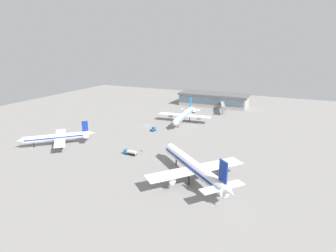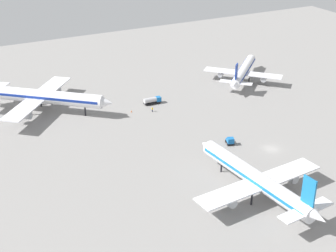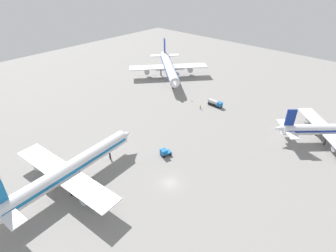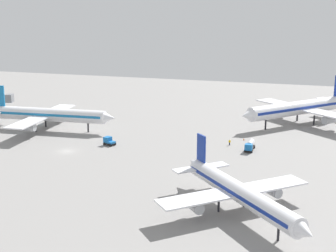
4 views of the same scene
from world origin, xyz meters
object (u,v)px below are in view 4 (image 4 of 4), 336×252
at_px(airplane_taxiing, 238,192).
at_px(fuel_truck, 250,145).
at_px(airplane_at_gate, 47,115).
at_px(baggage_tug, 109,141).
at_px(safety_cone_near_gate, 244,139).
at_px(airplane_distant, 300,108).
at_px(ground_crew_worker, 230,142).

xyz_separation_m(airplane_taxiing, fuel_truck, (-41.80, -4.03, -2.87)).
bearing_deg(airplane_at_gate, fuel_truck, -7.33).
xyz_separation_m(baggage_tug, fuel_truck, (-7.47, 38.57, 0.23)).
bearing_deg(safety_cone_near_gate, airplane_at_gate, -83.35).
xyz_separation_m(airplane_distant, fuel_truck, (36.13, -11.27, -4.17)).
bearing_deg(airplane_taxiing, baggage_tug, -172.47).
height_order(airplane_at_gate, safety_cone_near_gate, airplane_at_gate).
height_order(airplane_at_gate, ground_crew_worker, airplane_at_gate).
distance_m(airplane_distant, safety_cone_near_gate, 30.67).
relative_size(fuel_truck, ground_crew_worker, 3.78).
bearing_deg(baggage_tug, safety_cone_near_gate, -135.30).
xyz_separation_m(baggage_tug, safety_cone_near_gate, (-17.04, 35.44, -0.86)).
bearing_deg(airplane_distant, fuel_truck, 23.21).
relative_size(airplane_at_gate, ground_crew_worker, 27.04).
distance_m(ground_crew_worker, safety_cone_near_gate, 7.27).
bearing_deg(fuel_truck, safety_cone_near_gate, -161.25).
height_order(airplane_distant, ground_crew_worker, airplane_distant).
relative_size(airplane_at_gate, airplane_taxiing, 1.47).
bearing_deg(fuel_truck, airplane_at_gate, -91.52).
height_order(baggage_tug, safety_cone_near_gate, baggage_tug).
height_order(airplane_at_gate, fuel_truck, airplane_at_gate).
bearing_deg(airplane_at_gate, ground_crew_worker, -4.64).
bearing_deg(safety_cone_near_gate, airplane_distant, 151.52).
bearing_deg(baggage_tug, airplane_at_gate, -1.74).
bearing_deg(airplane_taxiing, ground_crew_worker, 149.18).
height_order(airplane_taxiing, airplane_distant, airplane_distant).
relative_size(airplane_taxiing, fuel_truck, 4.86).
height_order(airplane_taxiing, ground_crew_worker, airplane_taxiing).
height_order(fuel_truck, safety_cone_near_gate, fuel_truck).
bearing_deg(fuel_truck, airplane_distant, 163.28).
bearing_deg(fuel_truck, airplane_taxiing, 6.12).
relative_size(airplane_at_gate, fuel_truck, 7.15).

